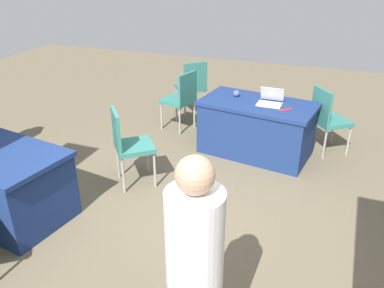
% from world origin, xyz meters
% --- Properties ---
extents(ground_plane, '(14.40, 14.40, 0.00)m').
position_xyz_m(ground_plane, '(0.00, 0.00, 0.00)').
color(ground_plane, brown).
extents(table_foreground, '(1.64, 1.06, 0.76)m').
position_xyz_m(table_foreground, '(-0.49, -1.99, 0.38)').
color(table_foreground, navy).
rests_on(table_foreground, ground).
extents(chair_near_front, '(0.55, 0.55, 0.96)m').
position_xyz_m(chair_near_front, '(0.81, -2.41, 0.55)').
color(chair_near_front, '#9E9993').
rests_on(chair_near_front, ground).
extents(chair_tucked_left, '(0.62, 0.62, 0.97)m').
position_xyz_m(chair_tucked_left, '(0.86, -3.06, 0.56)').
color(chair_tucked_left, '#9E9993').
rests_on(chair_tucked_left, ground).
extents(chair_aisle, '(0.62, 0.62, 0.97)m').
position_xyz_m(chair_aisle, '(0.77, -0.63, 0.56)').
color(chair_aisle, '#9E9993').
rests_on(chair_aisle, ground).
extents(chair_by_pillar, '(0.62, 0.62, 0.94)m').
position_xyz_m(chair_by_pillar, '(-1.40, -2.37, 0.54)').
color(chair_by_pillar, '#9E9993').
rests_on(chair_by_pillar, ground).
extents(person_presenter, '(0.47, 0.47, 1.65)m').
position_xyz_m(person_presenter, '(-0.80, 1.38, 0.92)').
color(person_presenter, '#26262D').
rests_on(person_presenter, ground).
extents(laptop_silver, '(0.33, 0.30, 0.21)m').
position_xyz_m(laptop_silver, '(-0.65, -1.98, 0.80)').
color(laptop_silver, silver).
rests_on(laptop_silver, table_foreground).
extents(yarn_ball, '(0.09, 0.09, 0.09)m').
position_xyz_m(yarn_ball, '(-0.15, -2.12, 0.81)').
color(yarn_ball, '#3F5999').
rests_on(yarn_ball, table_foreground).
extents(scissors_red, '(0.16, 0.14, 0.01)m').
position_xyz_m(scissors_red, '(-0.87, -1.82, 0.77)').
color(scissors_red, red).
rests_on(scissors_red, table_foreground).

